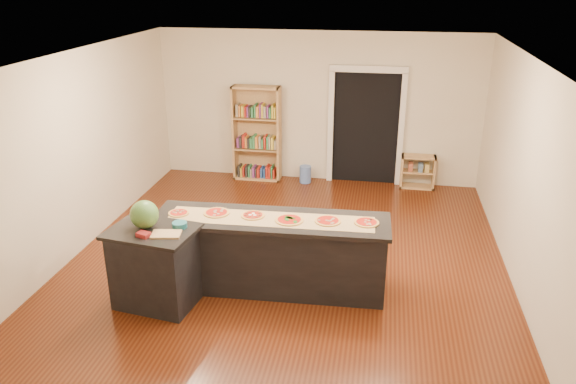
% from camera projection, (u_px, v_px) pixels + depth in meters
% --- Properties ---
extents(room, '(6.00, 7.00, 2.80)m').
position_uv_depth(room, '(285.00, 169.00, 7.26)').
color(room, beige).
rests_on(room, ground).
extents(doorway, '(1.40, 0.09, 2.21)m').
position_uv_depth(doorway, '(366.00, 121.00, 10.36)').
color(doorway, black).
rests_on(doorway, room).
extents(kitchen_island, '(2.92, 0.79, 0.96)m').
position_uv_depth(kitchen_island, '(271.00, 253.00, 7.06)').
color(kitchen_island, black).
rests_on(kitchen_island, ground).
extents(side_counter, '(1.00, 0.73, 0.99)m').
position_uv_depth(side_counter, '(155.00, 267.00, 6.70)').
color(side_counter, black).
rests_on(side_counter, ground).
extents(bookshelf, '(0.90, 0.32, 1.80)m').
position_uv_depth(bookshelf, '(257.00, 134.00, 10.64)').
color(bookshelf, tan).
rests_on(bookshelf, ground).
extents(low_shelf, '(0.62, 0.27, 0.62)m').
position_uv_depth(low_shelf, '(418.00, 172.00, 10.40)').
color(low_shelf, tan).
rests_on(low_shelf, ground).
extents(waste_bin, '(0.22, 0.22, 0.32)m').
position_uv_depth(waste_bin, '(305.00, 174.00, 10.71)').
color(waste_bin, '#5575BD').
rests_on(waste_bin, ground).
extents(kraft_paper, '(2.55, 0.54, 0.00)m').
position_uv_depth(kraft_paper, '(271.00, 219.00, 6.86)').
color(kraft_paper, tan).
rests_on(kraft_paper, kitchen_island).
extents(watermelon, '(0.33, 0.33, 0.33)m').
position_uv_depth(watermelon, '(144.00, 215.00, 6.52)').
color(watermelon, '#144214').
rests_on(watermelon, side_counter).
extents(cutting_board, '(0.36, 0.27, 0.02)m').
position_uv_depth(cutting_board, '(166.00, 234.00, 6.39)').
color(cutting_board, tan).
rests_on(cutting_board, side_counter).
extents(package_red, '(0.17, 0.14, 0.05)m').
position_uv_depth(package_red, '(143.00, 235.00, 6.34)').
color(package_red, maroon).
rests_on(package_red, side_counter).
extents(package_teal, '(0.17, 0.17, 0.07)m').
position_uv_depth(package_teal, '(180.00, 225.00, 6.57)').
color(package_teal, '#195966').
rests_on(package_teal, side_counter).
extents(pizza_a, '(0.28, 0.28, 0.02)m').
position_uv_depth(pizza_a, '(179.00, 213.00, 7.00)').
color(pizza_a, '#BA8C47').
rests_on(pizza_a, kitchen_island).
extents(pizza_b, '(0.33, 0.33, 0.02)m').
position_uv_depth(pizza_b, '(216.00, 213.00, 7.01)').
color(pizza_b, '#BA8C47').
rests_on(pizza_b, kitchen_island).
extents(pizza_c, '(0.29, 0.29, 0.02)m').
position_uv_depth(pizza_c, '(253.00, 215.00, 6.94)').
color(pizza_c, '#BA8C47').
rests_on(pizza_c, kitchen_island).
extents(pizza_d, '(0.33, 0.33, 0.02)m').
position_uv_depth(pizza_d, '(289.00, 220.00, 6.81)').
color(pizza_d, '#BA8C47').
rests_on(pizza_d, kitchen_island).
extents(pizza_e, '(0.31, 0.31, 0.02)m').
position_uv_depth(pizza_e, '(328.00, 221.00, 6.78)').
color(pizza_e, '#BA8C47').
rests_on(pizza_e, kitchen_island).
extents(pizza_f, '(0.30, 0.30, 0.02)m').
position_uv_depth(pizza_f, '(367.00, 222.00, 6.74)').
color(pizza_f, '#BA8C47').
rests_on(pizza_f, kitchen_island).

